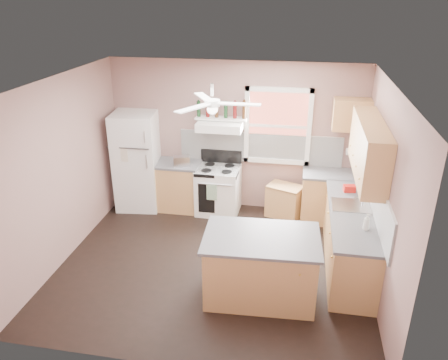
% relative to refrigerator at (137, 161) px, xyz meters
% --- Properties ---
extents(floor, '(4.50, 4.50, 0.00)m').
position_rel_refrigerator_xyz_m(floor, '(1.76, -1.66, -0.90)').
color(floor, black).
rests_on(floor, ground).
extents(ceiling, '(4.50, 4.50, 0.00)m').
position_rel_refrigerator_xyz_m(ceiling, '(1.76, -1.66, 1.80)').
color(ceiling, white).
rests_on(ceiling, ground).
extents(wall_back, '(4.50, 0.05, 2.70)m').
position_rel_refrigerator_xyz_m(wall_back, '(1.76, 0.36, 0.45)').
color(wall_back, '#8B6861').
rests_on(wall_back, ground).
extents(wall_right, '(0.05, 4.00, 2.70)m').
position_rel_refrigerator_xyz_m(wall_right, '(4.03, -1.66, 0.45)').
color(wall_right, '#8B6861').
rests_on(wall_right, ground).
extents(wall_left, '(0.05, 4.00, 2.70)m').
position_rel_refrigerator_xyz_m(wall_left, '(-0.52, -1.66, 0.45)').
color(wall_left, '#8B6861').
rests_on(wall_left, ground).
extents(backsplash_back, '(2.90, 0.03, 0.55)m').
position_rel_refrigerator_xyz_m(backsplash_back, '(2.21, 0.32, 0.28)').
color(backsplash_back, white).
rests_on(backsplash_back, wall_back).
extents(backsplash_right, '(0.03, 2.60, 0.55)m').
position_rel_refrigerator_xyz_m(backsplash_right, '(3.99, -1.36, 0.28)').
color(backsplash_right, white).
rests_on(backsplash_right, wall_right).
extents(window_view, '(1.00, 0.02, 1.20)m').
position_rel_refrigerator_xyz_m(window_view, '(2.51, 0.32, 0.70)').
color(window_view, brown).
rests_on(window_view, wall_back).
extents(window_frame, '(1.16, 0.07, 1.36)m').
position_rel_refrigerator_xyz_m(window_frame, '(2.51, 0.29, 0.70)').
color(window_frame, white).
rests_on(window_frame, wall_back).
extents(refrigerator, '(0.84, 0.82, 1.80)m').
position_rel_refrigerator_xyz_m(refrigerator, '(0.00, 0.00, 0.00)').
color(refrigerator, white).
rests_on(refrigerator, floor).
extents(base_cabinet_left, '(0.90, 0.60, 0.86)m').
position_rel_refrigerator_xyz_m(base_cabinet_left, '(0.70, 0.04, -0.47)').
color(base_cabinet_left, tan).
rests_on(base_cabinet_left, floor).
extents(counter_left, '(0.92, 0.62, 0.04)m').
position_rel_refrigerator_xyz_m(counter_left, '(0.70, 0.04, -0.02)').
color(counter_left, '#515153').
rests_on(counter_left, base_cabinet_left).
extents(toaster, '(0.32, 0.24, 0.18)m').
position_rel_refrigerator_xyz_m(toaster, '(0.86, -0.08, 0.09)').
color(toaster, silver).
rests_on(toaster, counter_left).
extents(stove, '(0.77, 0.66, 0.86)m').
position_rel_refrigerator_xyz_m(stove, '(1.51, 0.00, -0.47)').
color(stove, white).
rests_on(stove, floor).
extents(range_hood, '(0.78, 0.50, 0.14)m').
position_rel_refrigerator_xyz_m(range_hood, '(1.53, 0.09, 0.72)').
color(range_hood, white).
rests_on(range_hood, wall_back).
extents(bottle_shelf, '(0.90, 0.26, 0.03)m').
position_rel_refrigerator_xyz_m(bottle_shelf, '(1.53, 0.21, 0.82)').
color(bottle_shelf, white).
rests_on(bottle_shelf, range_hood).
extents(cart, '(0.69, 0.58, 0.59)m').
position_rel_refrigerator_xyz_m(cart, '(2.71, 0.03, -0.61)').
color(cart, tan).
rests_on(cart, floor).
extents(base_cabinet_corner, '(1.00, 0.60, 0.86)m').
position_rel_refrigerator_xyz_m(base_cabinet_corner, '(3.51, 0.04, -0.47)').
color(base_cabinet_corner, tan).
rests_on(base_cabinet_corner, floor).
extents(base_cabinet_right, '(0.60, 2.20, 0.86)m').
position_rel_refrigerator_xyz_m(base_cabinet_right, '(3.71, -1.36, -0.47)').
color(base_cabinet_right, tan).
rests_on(base_cabinet_right, floor).
extents(counter_corner, '(1.02, 0.62, 0.04)m').
position_rel_refrigerator_xyz_m(counter_corner, '(3.51, 0.04, -0.02)').
color(counter_corner, '#515153').
rests_on(counter_corner, base_cabinet_corner).
extents(counter_right, '(0.62, 2.22, 0.04)m').
position_rel_refrigerator_xyz_m(counter_right, '(3.70, -1.36, -0.02)').
color(counter_right, '#515153').
rests_on(counter_right, base_cabinet_right).
extents(sink, '(0.55, 0.45, 0.03)m').
position_rel_refrigerator_xyz_m(sink, '(3.70, -1.16, -0.00)').
color(sink, silver).
rests_on(sink, counter_right).
extents(faucet, '(0.03, 0.03, 0.14)m').
position_rel_refrigerator_xyz_m(faucet, '(3.86, -1.16, 0.07)').
color(faucet, silver).
rests_on(faucet, sink).
extents(upper_cabinet_right, '(0.33, 1.80, 0.76)m').
position_rel_refrigerator_xyz_m(upper_cabinet_right, '(3.84, -1.16, 0.88)').
color(upper_cabinet_right, tan).
rests_on(upper_cabinet_right, wall_right).
extents(upper_cabinet_corner, '(0.60, 0.33, 0.52)m').
position_rel_refrigerator_xyz_m(upper_cabinet_corner, '(3.71, 0.17, 1.00)').
color(upper_cabinet_corner, tan).
rests_on(upper_cabinet_corner, wall_back).
extents(paper_towel, '(0.26, 0.12, 0.12)m').
position_rel_refrigerator_xyz_m(paper_towel, '(3.83, 0.20, 0.35)').
color(paper_towel, white).
rests_on(paper_towel, wall_back).
extents(island, '(1.44, 0.96, 0.86)m').
position_rel_refrigerator_xyz_m(island, '(2.51, -2.26, -0.47)').
color(island, tan).
rests_on(island, floor).
extents(island_top, '(1.53, 1.04, 0.04)m').
position_rel_refrigerator_xyz_m(island_top, '(2.51, -2.26, -0.02)').
color(island_top, '#515153').
rests_on(island_top, island).
extents(ceiling_fan_hub, '(0.20, 0.20, 0.08)m').
position_rel_refrigerator_xyz_m(ceiling_fan_hub, '(1.76, -1.66, 1.55)').
color(ceiling_fan_hub, white).
rests_on(ceiling_fan_hub, ceiling).
extents(soap_bottle, '(0.12, 0.12, 0.23)m').
position_rel_refrigerator_xyz_m(soap_bottle, '(3.83, -1.84, 0.11)').
color(soap_bottle, silver).
rests_on(soap_bottle, counter_right).
extents(red_caddy, '(0.19, 0.14, 0.10)m').
position_rel_refrigerator_xyz_m(red_caddy, '(3.71, -0.67, 0.05)').
color(red_caddy, red).
rests_on(red_caddy, counter_right).
extents(wine_bottles, '(0.86, 0.06, 0.31)m').
position_rel_refrigerator_xyz_m(wine_bottles, '(1.54, 0.21, 0.98)').
color(wine_bottles, '#143819').
rests_on(wine_bottles, bottle_shelf).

